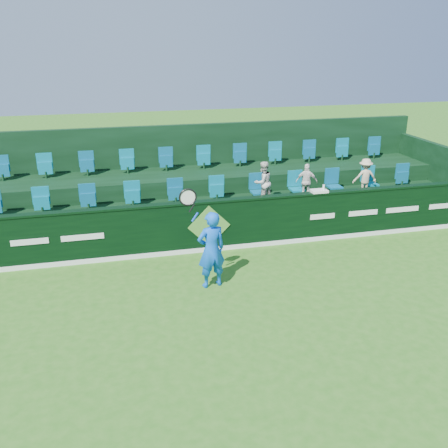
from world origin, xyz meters
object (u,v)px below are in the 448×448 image
object	(u,v)px
spectator_middle	(307,182)
spectator_right	(365,177)
spectator_left	(263,182)
towel	(319,191)
drinks_bottle	(324,188)
tennis_player	(211,249)

from	to	relation	value
spectator_middle	spectator_right	size ratio (longest dim) A/B	0.96
spectator_left	towel	size ratio (longest dim) A/B	2.74
spectator_left	spectator_right	world-z (taller)	spectator_left
spectator_middle	drinks_bottle	world-z (taller)	spectator_middle
spectator_left	spectator_middle	world-z (taller)	spectator_left
tennis_player	spectator_left	distance (m)	3.79
drinks_bottle	spectator_middle	bearing A→B (deg)	90.30
tennis_player	spectator_right	world-z (taller)	tennis_player
tennis_player	drinks_bottle	bearing A→B (deg)	29.34
spectator_middle	towel	distance (m)	1.13
tennis_player	towel	size ratio (longest dim) A/B	5.54
tennis_player	drinks_bottle	distance (m)	4.03
tennis_player	spectator_right	distance (m)	6.15
tennis_player	towel	bearing A→B (deg)	30.24
tennis_player	spectator_right	xyz separation A→B (m)	(5.31, 3.08, 0.46)
spectator_right	spectator_middle	bearing A→B (deg)	9.21
spectator_left	towel	world-z (taller)	spectator_left
towel	drinks_bottle	bearing A→B (deg)	0.00
spectator_left	towel	bearing A→B (deg)	115.05
spectator_left	spectator_middle	size ratio (longest dim) A/B	1.13
tennis_player	spectator_middle	size ratio (longest dim) A/B	2.30
spectator_left	spectator_middle	xyz separation A→B (m)	(1.31, 0.00, -0.07)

